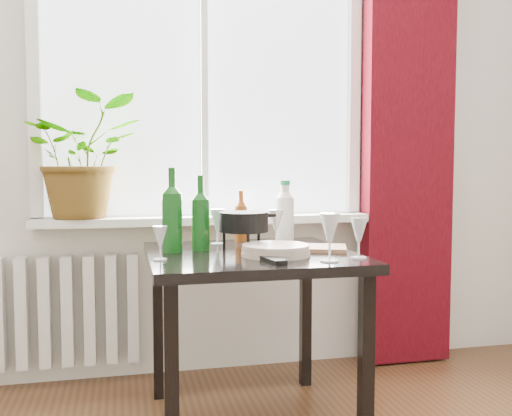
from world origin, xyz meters
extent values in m
cube|color=white|center=(0.00, 2.22, 1.60)|extent=(1.72, 0.08, 1.62)
cube|color=white|center=(0.00, 2.15, 0.82)|extent=(1.72, 0.20, 0.04)
cube|color=#3B050C|center=(1.12, 2.12, 1.30)|extent=(0.50, 0.12, 2.56)
cube|color=silver|center=(-0.75, 2.18, 0.38)|extent=(0.80, 0.10, 0.55)
cube|color=black|center=(0.10, 1.55, 0.72)|extent=(0.85, 0.85, 0.04)
cube|color=black|center=(-0.27, 1.19, 0.35)|extent=(0.05, 0.05, 0.70)
cube|color=black|center=(-0.27, 1.92, 0.35)|extent=(0.05, 0.05, 0.70)
cube|color=black|center=(0.46, 1.19, 0.35)|extent=(0.05, 0.05, 0.70)
cube|color=black|center=(0.46, 1.92, 0.35)|extent=(0.05, 0.05, 0.70)
imported|color=#346E1D|center=(-0.60, 2.17, 1.15)|extent=(0.61, 0.55, 0.61)
cylinder|color=beige|center=(0.18, 1.43, 0.76)|extent=(0.35, 0.35, 0.05)
cube|color=black|center=(0.12, 1.28, 0.75)|extent=(0.08, 0.17, 0.02)
cube|color=#906041|center=(0.37, 1.55, 0.75)|extent=(0.35, 0.28, 0.02)
camera|label=1|loc=(-0.42, -0.77, 1.09)|focal=40.00mm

